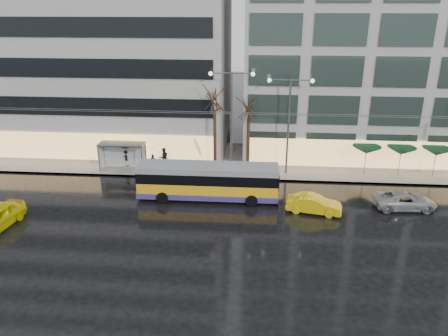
# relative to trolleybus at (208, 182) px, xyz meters

# --- Properties ---
(ground) EXTENTS (140.00, 140.00, 0.00)m
(ground) POSITION_rel_trolleybus_xyz_m (-0.55, -5.07, -1.39)
(ground) COLOR black
(ground) RESTS_ON ground
(sidewalk) EXTENTS (80.00, 10.00, 0.15)m
(sidewalk) POSITION_rel_trolleybus_xyz_m (1.45, 8.93, -1.32)
(sidewalk) COLOR gray
(sidewalk) RESTS_ON ground
(kerb) EXTENTS (80.00, 0.10, 0.15)m
(kerb) POSITION_rel_trolleybus_xyz_m (1.45, 3.98, -1.32)
(kerb) COLOR slate
(kerb) RESTS_ON ground
(building_left) EXTENTS (34.00, 14.00, 22.00)m
(building_left) POSITION_rel_trolleybus_xyz_m (-16.55, 13.93, 9.76)
(building_left) COLOR #B4B1AC
(building_left) RESTS_ON sidewalk
(building_right) EXTENTS (32.00, 14.00, 25.00)m
(building_right) POSITION_rel_trolleybus_xyz_m (18.45, 13.93, 11.26)
(building_right) COLOR #B4B1AC
(building_right) RESTS_ON sidewalk
(trolleybus) EXTENTS (11.09, 4.34, 5.14)m
(trolleybus) POSITION_rel_trolleybus_xyz_m (0.00, 0.00, 0.00)
(trolleybus) COLOR yellow
(trolleybus) RESTS_ON ground
(catenary) EXTENTS (42.24, 5.12, 7.00)m
(catenary) POSITION_rel_trolleybus_xyz_m (0.45, 2.87, 2.86)
(catenary) COLOR #595B60
(catenary) RESTS_ON ground
(bus_shelter) EXTENTS (4.20, 1.60, 2.51)m
(bus_shelter) POSITION_rel_trolleybus_xyz_m (-8.93, 5.62, 0.57)
(bus_shelter) COLOR #595B60
(bus_shelter) RESTS_ON sidewalk
(street_lamp_near) EXTENTS (3.96, 0.36, 9.03)m
(street_lamp_near) POSITION_rel_trolleybus_xyz_m (1.45, 5.73, 4.60)
(street_lamp_near) COLOR #595B60
(street_lamp_near) RESTS_ON sidewalk
(street_lamp_far) EXTENTS (3.96, 0.36, 8.53)m
(street_lamp_far) POSITION_rel_trolleybus_xyz_m (6.45, 5.73, 4.32)
(street_lamp_far) COLOR #595B60
(street_lamp_far) RESTS_ON sidewalk
(tree_a) EXTENTS (3.20, 3.20, 8.40)m
(tree_a) POSITION_rel_trolleybus_xyz_m (-0.05, 5.93, 5.70)
(tree_a) COLOR black
(tree_a) RESTS_ON sidewalk
(tree_b) EXTENTS (3.20, 3.20, 7.70)m
(tree_b) POSITION_rel_trolleybus_xyz_m (2.95, 6.13, 5.01)
(tree_b) COLOR black
(tree_b) RESTS_ON sidewalk
(parasol_a) EXTENTS (2.50, 2.50, 2.65)m
(parasol_a) POSITION_rel_trolleybus_xyz_m (13.45, 5.93, 1.06)
(parasol_a) COLOR #595B60
(parasol_a) RESTS_ON sidewalk
(parasol_b) EXTENTS (2.50, 2.50, 2.65)m
(parasol_b) POSITION_rel_trolleybus_xyz_m (16.45, 5.93, 1.06)
(parasol_b) COLOR #595B60
(parasol_b) RESTS_ON sidewalk
(parasol_c) EXTENTS (2.50, 2.50, 2.65)m
(parasol_c) POSITION_rel_trolleybus_xyz_m (19.45, 5.93, 1.06)
(parasol_c) COLOR #595B60
(parasol_c) RESTS_ON sidewalk
(taxi_b) EXTENTS (4.25, 2.13, 1.34)m
(taxi_b) POSITION_rel_trolleybus_xyz_m (8.13, -1.79, -0.72)
(taxi_b) COLOR yellow
(taxi_b) RESTS_ON ground
(sedan_silver) EXTENTS (4.75, 2.43, 1.28)m
(sedan_silver) POSITION_rel_trolleybus_xyz_m (15.10, -0.54, -0.75)
(sedan_silver) COLOR #A2A3A7
(sedan_silver) RESTS_ON ground
(pedestrian_a) EXTENTS (0.96, 0.98, 2.19)m
(pedestrian_a) POSITION_rel_trolleybus_xyz_m (-5.75, 5.49, 0.25)
(pedestrian_a) COLOR black
(pedestrian_a) RESTS_ON sidewalk
(pedestrian_b) EXTENTS (1.16, 1.07, 1.91)m
(pedestrian_b) POSITION_rel_trolleybus_xyz_m (-4.88, 6.17, -0.29)
(pedestrian_b) COLOR black
(pedestrian_b) RESTS_ON sidewalk
(pedestrian_c) EXTENTS (1.08, 0.86, 2.11)m
(pedestrian_c) POSITION_rel_trolleybus_xyz_m (-8.45, 6.24, -0.13)
(pedestrian_c) COLOR black
(pedestrian_c) RESTS_ON sidewalk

